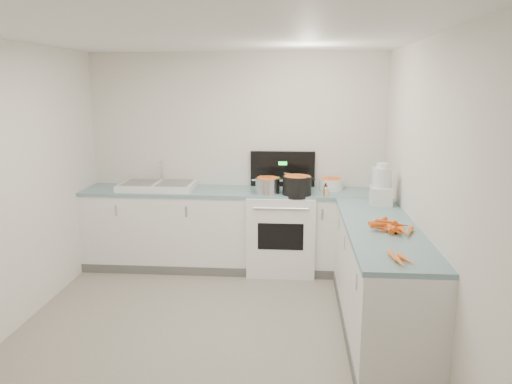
# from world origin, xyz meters

# --- Properties ---
(floor) EXTENTS (3.50, 4.00, 0.00)m
(floor) POSITION_xyz_m (0.00, 0.00, 0.00)
(floor) COLOR gray
(floor) RESTS_ON ground
(ceiling) EXTENTS (3.50, 4.00, 0.00)m
(ceiling) POSITION_xyz_m (0.00, 0.00, 2.50)
(ceiling) COLOR silver
(ceiling) RESTS_ON ground
(wall_back) EXTENTS (3.50, 0.00, 2.50)m
(wall_back) POSITION_xyz_m (0.00, 2.00, 1.25)
(wall_back) COLOR silver
(wall_back) RESTS_ON ground
(wall_front) EXTENTS (3.50, 0.00, 2.50)m
(wall_front) POSITION_xyz_m (0.00, -2.00, 1.25)
(wall_front) COLOR silver
(wall_front) RESTS_ON ground
(wall_left) EXTENTS (0.00, 4.00, 2.50)m
(wall_left) POSITION_xyz_m (-1.75, 0.00, 1.25)
(wall_left) COLOR silver
(wall_left) RESTS_ON ground
(wall_right) EXTENTS (0.00, 4.00, 2.50)m
(wall_right) POSITION_xyz_m (1.75, 0.00, 1.25)
(wall_right) COLOR silver
(wall_right) RESTS_ON ground
(counter_back) EXTENTS (3.50, 0.62, 0.94)m
(counter_back) POSITION_xyz_m (0.00, 1.70, 0.47)
(counter_back) COLOR white
(counter_back) RESTS_ON ground
(counter_right) EXTENTS (0.62, 2.20, 0.94)m
(counter_right) POSITION_xyz_m (1.45, 0.30, 0.47)
(counter_right) COLOR white
(counter_right) RESTS_ON ground
(stove) EXTENTS (0.76, 0.65, 1.36)m
(stove) POSITION_xyz_m (0.55, 1.69, 0.47)
(stove) COLOR white
(stove) RESTS_ON ground
(sink) EXTENTS (0.86, 0.52, 0.31)m
(sink) POSITION_xyz_m (-0.90, 1.70, 0.98)
(sink) COLOR white
(sink) RESTS_ON counter_back
(steel_pot) EXTENTS (0.36, 0.36, 0.20)m
(steel_pot) POSITION_xyz_m (0.40, 1.54, 1.02)
(steel_pot) COLOR silver
(steel_pot) RESTS_ON stove
(black_pot) EXTENTS (0.38, 0.38, 0.23)m
(black_pot) POSITION_xyz_m (0.72, 1.52, 1.03)
(black_pot) COLOR black
(black_pot) RESTS_ON stove
(wooden_spoon) EXTENTS (0.30, 0.24, 0.02)m
(wooden_spoon) POSITION_xyz_m (0.72, 1.52, 1.16)
(wooden_spoon) COLOR #AD7A47
(wooden_spoon) RESTS_ON black_pot
(mixing_bowl) EXTENTS (0.36, 0.36, 0.13)m
(mixing_bowl) POSITION_xyz_m (1.12, 1.82, 1.00)
(mixing_bowl) COLOR white
(mixing_bowl) RESTS_ON counter_back
(extract_bottle) EXTENTS (0.04, 0.04, 0.11)m
(extract_bottle) POSITION_xyz_m (1.03, 1.49, 1.00)
(extract_bottle) COLOR #593319
(extract_bottle) RESTS_ON counter_back
(spice_jar) EXTENTS (0.05, 0.05, 0.08)m
(spice_jar) POSITION_xyz_m (1.04, 1.46, 0.98)
(spice_jar) COLOR #E5B266
(spice_jar) RESTS_ON counter_back
(food_processor) EXTENTS (0.22, 0.26, 0.42)m
(food_processor) POSITION_xyz_m (1.57, 1.11, 1.12)
(food_processor) COLOR white
(food_processor) RESTS_ON counter_right
(carrot_pile) EXTENTS (0.37, 0.46, 0.09)m
(carrot_pile) POSITION_xyz_m (1.49, 0.18, 0.97)
(carrot_pile) COLOR orange
(carrot_pile) RESTS_ON counter_right
(peeled_carrots) EXTENTS (0.15, 0.29, 0.04)m
(peeled_carrots) POSITION_xyz_m (1.42, -0.59, 0.96)
(peeled_carrots) COLOR orange
(peeled_carrots) RESTS_ON counter_right
(peelings) EXTENTS (0.25, 0.29, 0.01)m
(peelings) POSITION_xyz_m (-1.08, 1.71, 1.02)
(peelings) COLOR tan
(peelings) RESTS_ON sink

